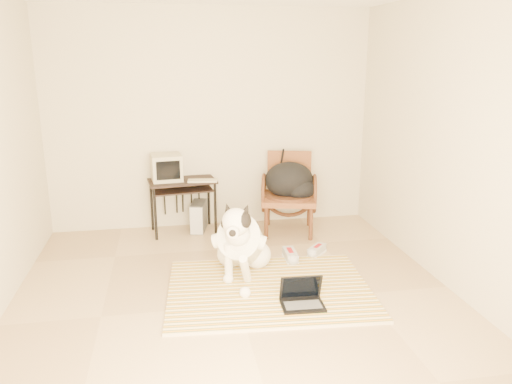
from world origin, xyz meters
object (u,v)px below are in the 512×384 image
object	(u,v)px
pc_tower	(199,216)
backpack	(291,181)
crt_monitor	(167,167)
laptop	(302,298)
dog	(241,243)
computer_desk	(183,188)
rattan_chair	(289,193)

from	to	relation	value
pc_tower	backpack	distance (m)	1.24
crt_monitor	backpack	world-z (taller)	crt_monitor
laptop	backpack	bearing A→B (deg)	78.90
dog	pc_tower	size ratio (longest dim) A/B	2.82
computer_desk	dog	bearing A→B (deg)	-69.43
backpack	dog	bearing A→B (deg)	-124.86
rattan_chair	crt_monitor	bearing A→B (deg)	171.74
backpack	pc_tower	bearing A→B (deg)	166.38
dog	pc_tower	distance (m)	1.45
dog	crt_monitor	xyz separation A→B (m)	(-0.69, 1.41, 0.48)
rattan_chair	pc_tower	bearing A→B (deg)	169.30
pc_tower	rattan_chair	distance (m)	1.17
laptop	rattan_chair	world-z (taller)	rattan_chair
pc_tower	laptop	bearing A→B (deg)	-70.97
laptop	crt_monitor	distance (m)	2.54
laptop	computer_desk	distance (m)	2.37
laptop	backpack	distance (m)	2.00
laptop	computer_desk	size ratio (longest dim) A/B	0.45
rattan_chair	laptop	bearing A→B (deg)	-100.49
dog	backpack	bearing A→B (deg)	55.14
computer_desk	pc_tower	bearing A→B (deg)	10.16
crt_monitor	rattan_chair	xyz separation A→B (m)	(1.47, -0.21, -0.33)
backpack	rattan_chair	bearing A→B (deg)	98.62
dog	laptop	bearing A→B (deg)	-61.12
crt_monitor	pc_tower	bearing A→B (deg)	-0.76
crt_monitor	rattan_chair	world-z (taller)	crt_monitor
pc_tower	computer_desk	bearing A→B (deg)	-169.84
dog	laptop	size ratio (longest dim) A/B	3.03
crt_monitor	backpack	xyz separation A→B (m)	(1.48, -0.27, -0.17)
crt_monitor	computer_desk	bearing A→B (deg)	-11.99
crt_monitor	rattan_chair	bearing A→B (deg)	-8.26
rattan_chair	backpack	distance (m)	0.17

